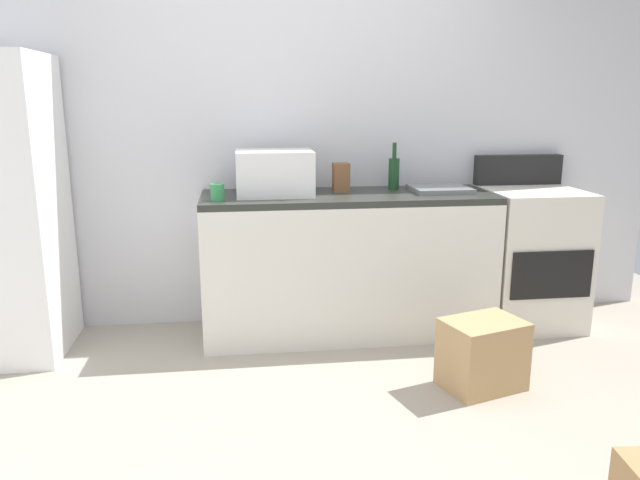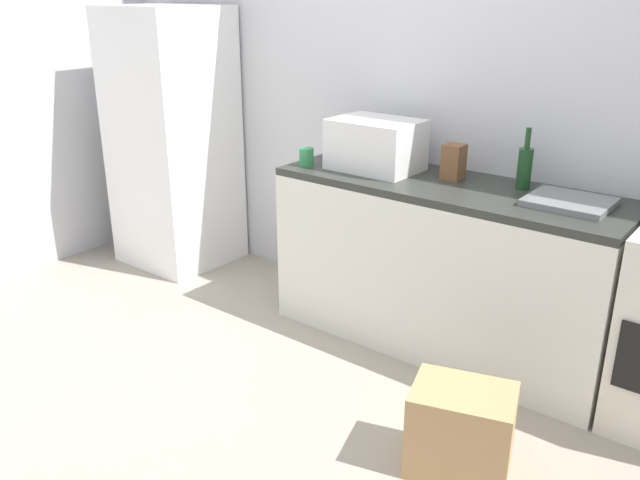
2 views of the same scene
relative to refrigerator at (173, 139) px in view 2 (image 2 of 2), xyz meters
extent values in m
plane|color=#9E9384|center=(1.75, -1.15, -0.86)|extent=(6.00, 6.00, 0.00)
cube|color=silver|center=(1.75, 0.40, 0.44)|extent=(5.00, 0.10, 2.60)
cube|color=silver|center=(2.05, 0.05, -0.43)|extent=(1.80, 0.60, 0.86)
cube|color=#2D302B|center=(2.05, 0.05, 0.02)|extent=(1.80, 0.60, 0.04)
cube|color=white|center=(0.00, 0.00, 0.00)|extent=(0.68, 0.66, 1.72)
cube|color=white|center=(1.60, 0.06, 0.17)|extent=(0.46, 0.34, 0.27)
cube|color=slate|center=(2.64, 0.07, 0.05)|extent=(0.36, 0.32, 0.03)
cylinder|color=#193F1E|center=(2.37, 0.19, 0.14)|extent=(0.07, 0.07, 0.20)
cylinder|color=#193F1E|center=(2.37, 0.19, 0.29)|extent=(0.03, 0.03, 0.10)
cylinder|color=#338C4C|center=(1.26, -0.12, 0.09)|extent=(0.08, 0.08, 0.10)
cube|color=brown|center=(2.02, 0.14, 0.13)|extent=(0.10, 0.10, 0.18)
cube|color=tan|center=(2.61, -0.82, -0.68)|extent=(0.46, 0.39, 0.36)
camera|label=1|loc=(1.39, -3.62, 0.62)|focal=34.17mm
camera|label=2|loc=(3.51, -2.87, 0.96)|focal=37.14mm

